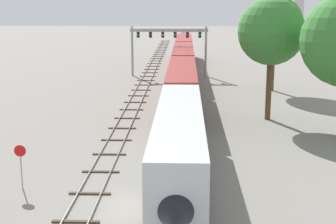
{
  "coord_description": "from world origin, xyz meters",
  "views": [
    {
      "loc": [
        2.39,
        -26.68,
        11.8
      ],
      "look_at": [
        1.0,
        12.0,
        3.0
      ],
      "focal_mm": 53.08,
      "sensor_mm": 36.0,
      "label": 1
    }
  ],
  "objects_px": {
    "passenger_train": "(183,72)",
    "trackside_tree_mid": "(274,24)",
    "trackside_tree_left": "(271,32)",
    "signal_gantry": "(169,39)",
    "stop_sign": "(21,160)"
  },
  "relations": [
    {
      "from": "signal_gantry",
      "to": "stop_sign",
      "type": "distance_m",
      "value": 48.77
    },
    {
      "from": "signal_gantry",
      "to": "trackside_tree_left",
      "type": "bearing_deg",
      "value": -69.06
    },
    {
      "from": "passenger_train",
      "to": "trackside_tree_left",
      "type": "distance_m",
      "value": 18.06
    },
    {
      "from": "signal_gantry",
      "to": "trackside_tree_left",
      "type": "height_order",
      "value": "trackside_tree_left"
    },
    {
      "from": "passenger_train",
      "to": "trackside_tree_mid",
      "type": "distance_m",
      "value": 13.38
    },
    {
      "from": "passenger_train",
      "to": "signal_gantry",
      "type": "relative_size",
      "value": 7.16
    },
    {
      "from": "trackside_tree_left",
      "to": "trackside_tree_mid",
      "type": "height_order",
      "value": "trackside_tree_mid"
    },
    {
      "from": "signal_gantry",
      "to": "trackside_tree_mid",
      "type": "height_order",
      "value": "trackside_tree_mid"
    },
    {
      "from": "passenger_train",
      "to": "stop_sign",
      "type": "bearing_deg",
      "value": -106.36
    },
    {
      "from": "passenger_train",
      "to": "trackside_tree_mid",
      "type": "height_order",
      "value": "trackside_tree_mid"
    },
    {
      "from": "passenger_train",
      "to": "stop_sign",
      "type": "xyz_separation_m",
      "value": [
        -10.0,
        -34.07,
        -0.73
      ]
    },
    {
      "from": "trackside_tree_left",
      "to": "trackside_tree_mid",
      "type": "xyz_separation_m",
      "value": [
        3.12,
        16.33,
        -0.02
      ]
    },
    {
      "from": "signal_gantry",
      "to": "stop_sign",
      "type": "relative_size",
      "value": 4.2
    },
    {
      "from": "stop_sign",
      "to": "passenger_train",
      "type": "bearing_deg",
      "value": 73.64
    },
    {
      "from": "passenger_train",
      "to": "trackside_tree_mid",
      "type": "relative_size",
      "value": 7.0
    }
  ]
}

